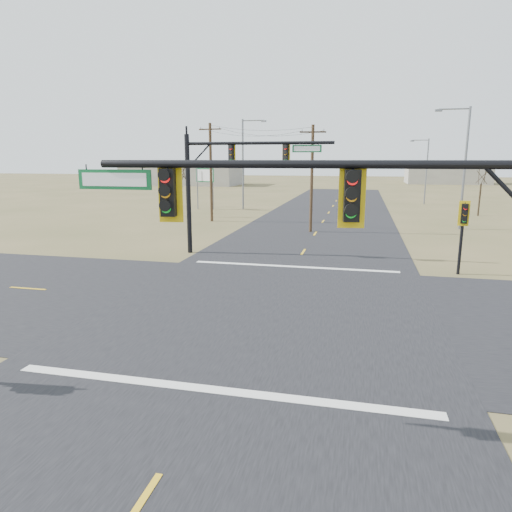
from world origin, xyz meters
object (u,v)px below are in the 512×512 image
at_px(utility_pole_far, 211,171).
at_px(bare_tree_c, 482,175).
at_px(utility_pole_near, 312,177).
at_px(bare_tree_a, 181,170).
at_px(mast_arm_far, 229,169).
at_px(highway_sign, 205,180).
at_px(mast_arm_near, 359,225).
at_px(bare_tree_b, 179,171).
at_px(streetlight_b, 425,168).
at_px(streetlight_c, 245,159).
at_px(pedestal_signal_ne, 464,220).
at_px(streetlight_a, 462,162).

bearing_deg(utility_pole_far, bare_tree_c, 21.86).
xyz_separation_m(utility_pole_near, bare_tree_a, (-14.96, 7.61, 0.33)).
distance_m(mast_arm_far, bare_tree_a, 21.35).
bearing_deg(bare_tree_c, highway_sign, -179.37).
height_order(mast_arm_near, bare_tree_c, mast_arm_near).
bearing_deg(highway_sign, utility_pole_far, -49.31).
relative_size(bare_tree_b, bare_tree_c, 1.04).
distance_m(mast_arm_near, streetlight_b, 59.15).
relative_size(utility_pole_far, streetlight_b, 1.08).
height_order(utility_pole_far, bare_tree_c, utility_pole_far).
height_order(utility_pole_far, streetlight_b, utility_pole_far).
distance_m(mast_arm_near, streetlight_c, 48.99).
height_order(streetlight_b, bare_tree_b, streetlight_b).
bearing_deg(bare_tree_a, pedestal_signal_ne, -40.37).
bearing_deg(highway_sign, streetlight_a, -2.81).
bearing_deg(highway_sign, bare_tree_b, 169.76).
xyz_separation_m(utility_pole_far, bare_tree_c, (27.65, 11.09, -0.57)).
bearing_deg(bare_tree_b, bare_tree_c, -3.21).
bearing_deg(bare_tree_a, bare_tree_b, 113.42).
height_order(pedestal_signal_ne, streetlight_b, streetlight_b).
height_order(mast_arm_far, streetlight_b, streetlight_b).
height_order(pedestal_signal_ne, highway_sign, highway_sign).
bearing_deg(mast_arm_far, streetlight_b, 90.36).
relative_size(utility_pole_far, streetlight_c, 0.88).
distance_m(streetlight_b, bare_tree_b, 33.83).
bearing_deg(mast_arm_far, streetlight_a, 66.00).
bearing_deg(streetlight_b, utility_pole_near, -128.57).
height_order(mast_arm_far, bare_tree_b, mast_arm_far).
height_order(mast_arm_near, streetlight_b, streetlight_b).
relative_size(mast_arm_near, utility_pole_near, 1.14).
distance_m(pedestal_signal_ne, streetlight_b, 42.08).
xyz_separation_m(highway_sign, bare_tree_a, (0.06, -7.89, 1.36)).
bearing_deg(streetlight_c, utility_pole_near, -44.66).
bearing_deg(streetlight_b, bare_tree_a, -157.44).
xyz_separation_m(mast_arm_far, bare_tree_b, (-15.25, 28.70, -0.86)).
xyz_separation_m(mast_arm_far, streetlight_c, (-6.06, 27.71, 0.62)).
xyz_separation_m(mast_arm_far, streetlight_a, (16.93, 15.54, 0.41)).
xyz_separation_m(pedestal_signal_ne, streetlight_c, (-19.81, 30.18, 3.20)).
relative_size(highway_sign, streetlight_c, 0.46).
bearing_deg(streetlight_a, streetlight_c, 150.29).
distance_m(mast_arm_near, utility_pole_near, 30.18).
relative_size(streetlight_b, bare_tree_b, 1.52).
height_order(utility_pole_far, highway_sign, utility_pole_far).
bearing_deg(streetlight_a, streetlight_b, 88.46).
bearing_deg(utility_pole_near, streetlight_c, 121.14).
xyz_separation_m(mast_arm_far, utility_pole_near, (4.17, 10.80, -0.88)).
distance_m(mast_arm_near, bare_tree_a, 42.10).
relative_size(mast_arm_near, bare_tree_a, 1.62).
bearing_deg(streetlight_c, bare_tree_b, -171.90).
relative_size(mast_arm_far, highway_sign, 1.88).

